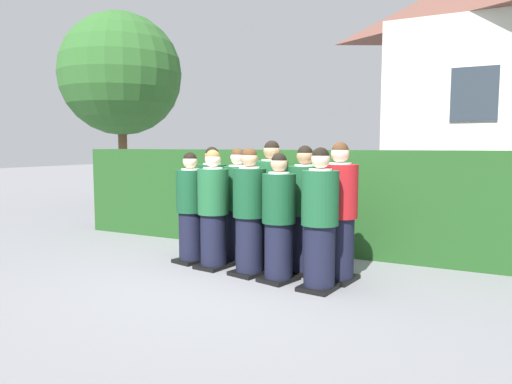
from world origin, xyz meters
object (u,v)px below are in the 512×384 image
Objects in this scene: student_front_row_3 at (279,221)px; student_in_red_blazer at (339,215)px; student_front_row_1 at (213,212)px; student_rear_row_3 at (304,213)px; student_front_row_0 at (191,210)px; student_front_row_4 at (320,223)px; student_rear_row_0 at (212,204)px; student_front_row_2 at (250,215)px; student_rear_row_1 at (238,208)px; student_rear_row_2 at (272,207)px.

student_in_red_blazer reaches higher than student_front_row_3.
student_front_row_1 is 0.97× the size of student_rear_row_3.
student_front_row_0 is 0.96× the size of student_front_row_4.
student_front_row_2 is at bearing -34.16° from student_rear_row_0.
student_front_row_3 is 0.95× the size of student_rear_row_3.
student_rear_row_2 reaches higher than student_rear_row_1.
student_front_row_1 reaches higher than student_front_row_3.
student_in_red_blazer is (0.65, 0.36, 0.07)m from student_front_row_3.
student_front_row_4 is 0.73m from student_rear_row_3.
student_in_red_blazer is (1.04, -0.26, -0.01)m from student_rear_row_2.
student_rear_row_1 is 1.09m from student_rear_row_3.
student_front_row_0 is 2.11m from student_front_row_4.
student_rear_row_2 reaches higher than student_front_row_4.
student_front_row_4 is (1.02, -0.20, 0.00)m from student_front_row_2.
student_rear_row_1 is (-0.48, 0.56, -0.00)m from student_front_row_2.
student_front_row_1 is 0.93× the size of student_rear_row_2.
student_front_row_2 is (0.59, -0.07, 0.01)m from student_front_row_1.
student_rear_row_3 is at bearing -12.07° from student_rear_row_2.
student_front_row_2 is at bearing 167.40° from student_front_row_3.
student_rear_row_1 is 1.62m from student_in_red_blazer.
student_front_row_0 is at bearing -96.76° from student_rear_row_0.
student_in_red_blazer reaches higher than student_front_row_4.
student_front_row_3 is at bearing -12.60° from student_front_row_2.
student_front_row_2 is 1.04× the size of student_front_row_3.
student_in_red_blazer is at bearing 79.20° from student_front_row_4.
student_rear_row_0 reaches higher than student_rear_row_1.
student_in_red_blazer is (1.70, 0.19, 0.05)m from student_front_row_1.
student_rear_row_2 is at bearing 15.83° from student_front_row_0.
student_in_red_blazer is at bearing 28.85° from student_front_row_3.
student_front_row_2 reaches higher than student_rear_row_1.
student_front_row_1 is at bearing -15.23° from student_front_row_0.
student_rear_row_0 is at bearing 123.47° from student_front_row_1.
student_in_red_blazer reaches higher than student_front_row_1.
student_front_row_0 is at bearing -147.06° from student_rear_row_1.
student_front_row_4 is 1.68m from student_rear_row_1.
student_rear_row_2 is (0.66, 0.44, 0.06)m from student_front_row_1.
student_front_row_3 reaches higher than student_front_row_0.
student_rear_row_2 reaches higher than student_rear_row_3.
student_front_row_2 is at bearing -167.08° from student_in_red_blazer.
student_front_row_0 is at bearing -164.17° from student_rear_row_2.
student_front_row_4 is 0.95× the size of student_rear_row_2.
student_front_row_2 is at bearing -49.04° from student_rear_row_1.
student_in_red_blazer is at bearing 6.24° from student_front_row_1.
student_front_row_4 is (0.56, -0.10, 0.03)m from student_front_row_3.
student_rear_row_2 is at bearing -4.96° from student_rear_row_1.
student_rear_row_1 is at bearing 130.96° from student_front_row_2.
student_rear_row_3 is 0.53m from student_in_red_blazer.
student_front_row_3 is 0.97× the size of student_rear_row_1.
student_front_row_3 is 0.52m from student_rear_row_3.
student_rear_row_3 is (1.08, -0.16, 0.02)m from student_rear_row_1.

